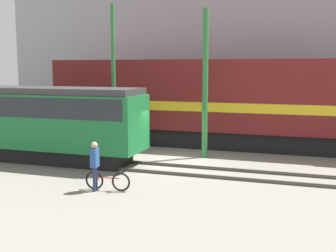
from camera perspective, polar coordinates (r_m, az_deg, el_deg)
name	(u,v)px	position (r m, az deg, el deg)	size (l,w,h in m)	color
ground_plane	(167,162)	(19.92, -0.12, -4.93)	(120.00, 120.00, 0.00)	gray
track_near	(156,168)	(18.55, -1.59, -5.68)	(60.00, 1.50, 0.14)	#47423D
track_far	(193,144)	(24.41, 3.47, -2.39)	(60.00, 1.51, 0.14)	#47423D
building_backdrop	(222,48)	(31.84, 7.35, 10.43)	(31.63, 6.00, 11.73)	#99999E
freight_locomotive	(229,102)	(23.65, 8.30, 3.28)	(20.39, 3.04, 5.47)	black
streetcar	(20,118)	(21.61, -19.35, 1.04)	(12.45, 2.54, 3.51)	black
bicycle	(108,181)	(15.53, -8.18, -7.38)	(1.71, 0.44, 0.76)	black
person	(95,161)	(15.37, -9.90, -4.69)	(0.25, 0.38, 1.80)	#232D4C
utility_pole_left	(114,79)	(22.30, -7.39, 6.35)	(0.21, 0.21, 7.69)	#2D7238
utility_pole_center	(205,84)	(20.65, 5.05, 5.65)	(0.28, 0.28, 7.25)	#2D7238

